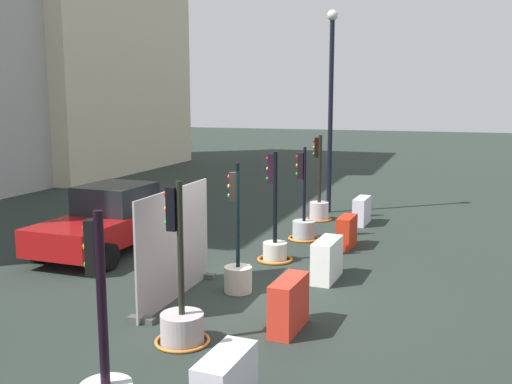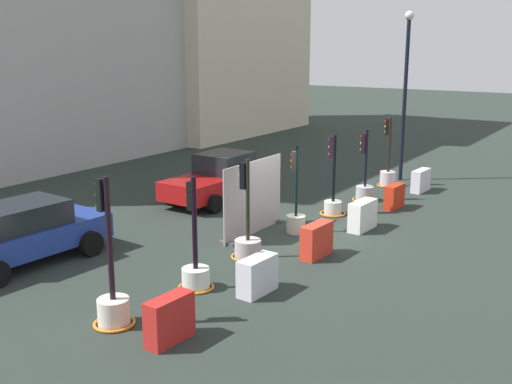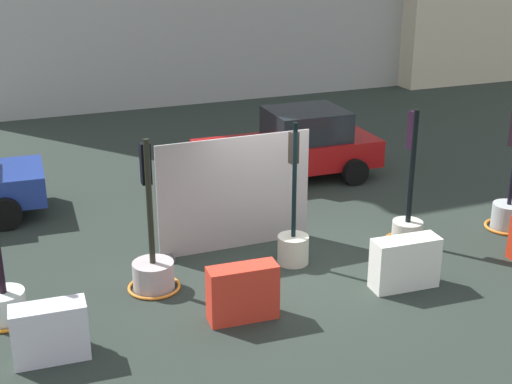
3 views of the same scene
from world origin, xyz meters
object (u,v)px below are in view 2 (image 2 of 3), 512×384
Objects in this scene: traffic_light_6 at (388,174)px; car_red_compact at (219,178)px; traffic_light_2 at (248,242)px; construction_barrier_5 at (421,181)px; traffic_light_0 at (113,299)px; construction_barrier_1 at (257,275)px; traffic_light_4 at (333,202)px; traffic_light_3 at (296,217)px; street_lamp_post at (406,82)px; car_blue_estate at (22,233)px; construction_barrier_4 at (394,197)px; traffic_light_1 at (195,269)px; traffic_light_5 at (365,189)px; construction_barrier_2 at (317,240)px; construction_barrier_3 at (363,215)px; construction_barrier_0 at (169,319)px.

traffic_light_6 is 6.97m from car_red_compact.
traffic_light_2 is 2.36× the size of construction_barrier_5.
traffic_light_0 reaches higher than car_red_compact.
traffic_light_6 is 2.57× the size of construction_barrier_1.
traffic_light_3 is at bearing 178.94° from traffic_light_4.
street_lamp_post is at bearing 0.05° from traffic_light_4.
construction_barrier_4 is at bearing -30.12° from car_blue_estate.
traffic_light_1 is 9.38m from construction_barrier_4.
traffic_light_1 reaches higher than construction_barrier_5.
traffic_light_5 is 5.29m from car_red_compact.
construction_barrier_1 is at bearing -172.62° from traffic_light_6.
traffic_light_3 reaches higher than construction_barrier_2.
traffic_light_3 is 9.46m from street_lamp_post.
car_blue_estate is at bearing 140.79° from construction_barrier_3.
car_blue_estate is at bearing 103.19° from traffic_light_1.
construction_barrier_2 is 11.03m from street_lamp_post.
traffic_light_2 is at bearing 179.73° from traffic_light_4.
traffic_light_1 is at bearing 27.90° from construction_barrier_0.
traffic_light_0 reaches higher than traffic_light_2.
street_lamp_post is at bearing 1.97° from traffic_light_5.
construction_barrier_0 reaches higher than construction_barrier_1.
traffic_light_0 is 2.60× the size of construction_barrier_3.
traffic_light_1 is at bearing -178.90° from traffic_light_4.
traffic_light_4 is at bearing 142.50° from construction_barrier_4.
traffic_light_0 is at bearing 93.04° from construction_barrier_0.
traffic_light_4 is (5.03, -0.02, 0.01)m from traffic_light_2.
construction_barrier_1 is (2.86, -0.13, -0.03)m from construction_barrier_0.
traffic_light_0 is 1.15× the size of traffic_light_4.
construction_barrier_5 is (7.23, -1.41, -0.06)m from traffic_light_3.
traffic_light_5 is at bearing 70.58° from construction_barrier_4.
traffic_light_6 reaches higher than construction_barrier_4.
traffic_light_1 is 3.71m from construction_barrier_2.
traffic_light_2 is 1.83m from construction_barrier_2.
traffic_light_4 is 7.05m from construction_barrier_1.
car_blue_estate is (-4.58, 6.09, 0.36)m from construction_barrier_2.
construction_barrier_1 reaches higher than construction_barrier_4.
car_red_compact is at bearing 43.50° from traffic_light_2.
street_lamp_post reaches higher than traffic_light_3.
construction_barrier_0 is at bearing 177.44° from construction_barrier_1.
car_blue_estate is (-13.37, 5.98, 0.39)m from construction_barrier_5.
traffic_light_4 is 2.31m from traffic_light_5.
construction_barrier_5 is at bearing 0.71° from construction_barrier_2.
traffic_light_3 is 2.36× the size of construction_barrier_5.
traffic_light_5 is at bearing 153.80° from construction_barrier_5.
traffic_light_6 is at bearing 0.11° from traffic_light_2.
traffic_light_6 reaches higher than construction_barrier_3.
traffic_light_4 is 0.59× the size of car_blue_estate.
construction_barrier_1 is 8.68m from car_red_compact.
car_blue_estate is (-10.41, 6.04, 0.40)m from construction_barrier_4.
traffic_light_5 is at bearing -2.17° from traffic_light_3.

